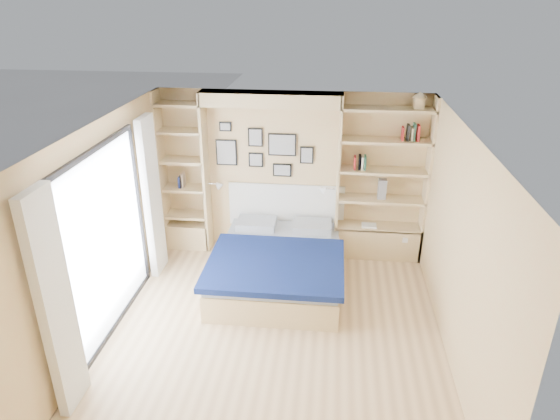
# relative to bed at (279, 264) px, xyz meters

# --- Properties ---
(ground) EXTENTS (4.50, 4.50, 0.00)m
(ground) POSITION_rel_bed_xyz_m (0.08, -1.15, -0.28)
(ground) COLOR #D7B382
(ground) RESTS_ON ground
(room_shell) EXTENTS (4.50, 4.50, 4.50)m
(room_shell) POSITION_rel_bed_xyz_m (-0.30, 0.37, 0.79)
(room_shell) COLOR tan
(room_shell) RESTS_ON ground
(bed) EXTENTS (1.80, 2.21, 1.07)m
(bed) POSITION_rel_bed_xyz_m (0.00, 0.00, 0.00)
(bed) COLOR beige
(bed) RESTS_ON ground
(photo_gallery) EXTENTS (1.48, 0.02, 0.82)m
(photo_gallery) POSITION_rel_bed_xyz_m (-0.37, 1.07, 1.32)
(photo_gallery) COLOR black
(photo_gallery) RESTS_ON ground
(reading_lamps) EXTENTS (1.92, 0.12, 0.15)m
(reading_lamps) POSITION_rel_bed_xyz_m (-0.22, 0.85, 0.82)
(reading_lamps) COLOR silver
(reading_lamps) RESTS_ON ground
(shelf_decor) EXTENTS (3.57, 0.23, 2.03)m
(shelf_decor) POSITION_rel_bed_xyz_m (1.17, 0.92, 1.40)
(shelf_decor) COLOR #A51E1E
(shelf_decor) RESTS_ON ground
(deck_chair) EXTENTS (0.50, 0.82, 0.81)m
(deck_chair) POSITION_rel_bed_xyz_m (-3.71, -0.67, 0.10)
(deck_chair) COLOR tan
(deck_chair) RESTS_ON ground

